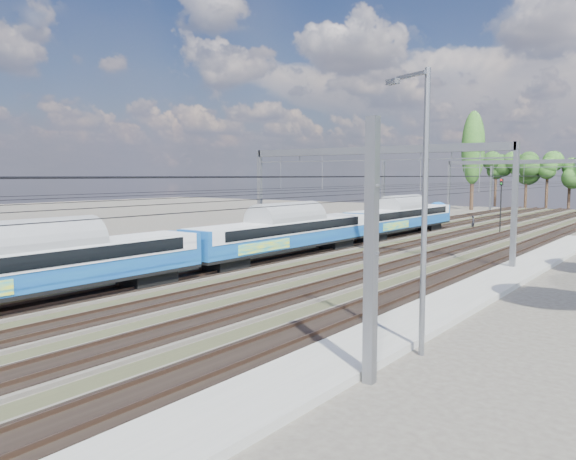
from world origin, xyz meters
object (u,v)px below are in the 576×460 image
Objects in this scene: worker at (473,222)px; signal_near at (501,199)px; lamp_post at (422,202)px; emu_train at (283,227)px.

worker is 0.26× the size of signal_near.
lamp_post is (15.07, -50.80, 4.89)m from worker.
lamp_post reaches higher than worker.
lamp_post reaches higher than emu_train.
signal_near is (4.40, -3.86, 3.16)m from worker.
worker is 6.65m from signal_near.
worker is (3.33, 34.99, -1.75)m from emu_train.
emu_train is 6.05× the size of lamp_post.
worker is at bearing 129.10° from signal_near.
lamp_post reaches higher than signal_near.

